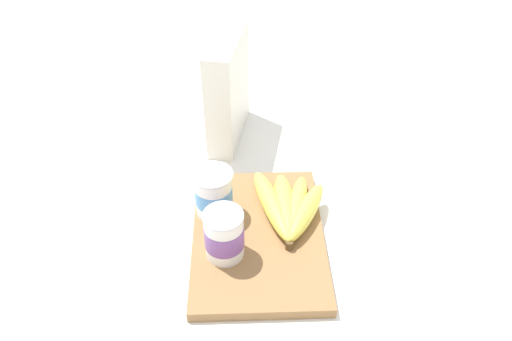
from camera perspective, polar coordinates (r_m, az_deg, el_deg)
ground_plane at (r=0.93m, az=0.24°, el=-7.99°), size 2.40×2.40×0.00m
cutting_board at (r=0.92m, az=0.24°, el=-7.55°), size 0.33×0.24×0.02m
cereal_box at (r=1.11m, az=-3.23°, el=9.16°), size 0.21×0.10×0.24m
yogurt_cup_front at (r=0.85m, az=-3.64°, el=-7.30°), size 0.07×0.07×0.09m
yogurt_cup_back at (r=0.92m, az=-4.83°, el=-2.60°), size 0.07×0.07×0.09m
banana_bunch at (r=0.94m, az=3.74°, el=-4.23°), size 0.20×0.16×0.04m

